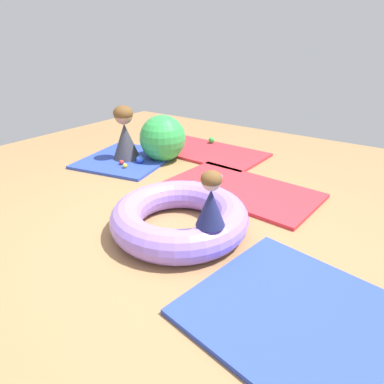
{
  "coord_description": "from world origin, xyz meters",
  "views": [
    {
      "loc": [
        1.73,
        -2.08,
        1.66
      ],
      "look_at": [
        0.08,
        0.26,
        0.33
      ],
      "focal_mm": 31.3,
      "sensor_mm": 36.0,
      "label": 1
    }
  ],
  "objects_px": {
    "child_in_navy": "(211,200)",
    "exercise_ball_large": "(163,138)",
    "play_ball_blue": "(140,159)",
    "play_ball_green": "(212,140)",
    "inflatable_cushion": "(180,217)",
    "adult_seated": "(125,133)",
    "play_ball_red": "(122,162)",
    "play_ball_yellow": "(125,166)",
    "play_ball_pink": "(219,178)",
    "play_ball_teal": "(194,184)"
  },
  "relations": [
    {
      "from": "adult_seated",
      "to": "play_ball_blue",
      "type": "xyz_separation_m",
      "value": [
        0.3,
        -0.04,
        -0.32
      ]
    },
    {
      "from": "child_in_navy",
      "to": "play_ball_blue",
      "type": "distance_m",
      "value": 2.35
    },
    {
      "from": "play_ball_yellow",
      "to": "exercise_ball_large",
      "type": "relative_size",
      "value": 0.1
    },
    {
      "from": "play_ball_pink",
      "to": "play_ball_yellow",
      "type": "height_order",
      "value": "play_ball_pink"
    },
    {
      "from": "child_in_navy",
      "to": "exercise_ball_large",
      "type": "bearing_deg",
      "value": -50.37
    },
    {
      "from": "play_ball_green",
      "to": "adult_seated",
      "type": "bearing_deg",
      "value": -114.36
    },
    {
      "from": "play_ball_green",
      "to": "inflatable_cushion",
      "type": "bearing_deg",
      "value": -64.05
    },
    {
      "from": "play_ball_teal",
      "to": "play_ball_pink",
      "type": "xyz_separation_m",
      "value": [
        0.17,
        0.29,
        0.02
      ]
    },
    {
      "from": "play_ball_blue",
      "to": "play_ball_green",
      "type": "xyz_separation_m",
      "value": [
        0.31,
        1.4,
        -0.0
      ]
    },
    {
      "from": "play_ball_yellow",
      "to": "exercise_ball_large",
      "type": "distance_m",
      "value": 0.7
    },
    {
      "from": "adult_seated",
      "to": "play_ball_yellow",
      "type": "xyz_separation_m",
      "value": [
        0.27,
        -0.31,
        -0.34
      ]
    },
    {
      "from": "inflatable_cushion",
      "to": "exercise_ball_large",
      "type": "relative_size",
      "value": 1.92
    },
    {
      "from": "play_ball_yellow",
      "to": "play_ball_red",
      "type": "distance_m",
      "value": 0.15
    },
    {
      "from": "child_in_navy",
      "to": "play_ball_green",
      "type": "height_order",
      "value": "child_in_navy"
    },
    {
      "from": "play_ball_green",
      "to": "play_ball_pink",
      "type": "bearing_deg",
      "value": -54.74
    },
    {
      "from": "play_ball_yellow",
      "to": "play_ball_teal",
      "type": "bearing_deg",
      "value": 1.71
    },
    {
      "from": "play_ball_teal",
      "to": "play_ball_green",
      "type": "xyz_separation_m",
      "value": [
        -0.78,
        1.63,
        0.02
      ]
    },
    {
      "from": "inflatable_cushion",
      "to": "play_ball_red",
      "type": "distance_m",
      "value": 1.9
    },
    {
      "from": "play_ball_red",
      "to": "inflatable_cushion",
      "type": "bearing_deg",
      "value": -27.67
    },
    {
      "from": "inflatable_cushion",
      "to": "exercise_ball_large",
      "type": "xyz_separation_m",
      "value": [
        -1.39,
        1.44,
        0.18
      ]
    },
    {
      "from": "child_in_navy",
      "to": "play_ball_blue",
      "type": "xyz_separation_m",
      "value": [
        -1.95,
        1.24,
        -0.42
      ]
    },
    {
      "from": "play_ball_pink",
      "to": "play_ball_red",
      "type": "height_order",
      "value": "play_ball_pink"
    },
    {
      "from": "exercise_ball_large",
      "to": "play_ball_red",
      "type": "bearing_deg",
      "value": -117.23
    },
    {
      "from": "play_ball_yellow",
      "to": "exercise_ball_large",
      "type": "xyz_separation_m",
      "value": [
        0.15,
        0.63,
        0.26
      ]
    },
    {
      "from": "adult_seated",
      "to": "play_ball_red",
      "type": "distance_m",
      "value": 0.44
    },
    {
      "from": "play_ball_blue",
      "to": "play_ball_teal",
      "type": "distance_m",
      "value": 1.11
    },
    {
      "from": "inflatable_cushion",
      "to": "play_ball_green",
      "type": "relative_size",
      "value": 12.8
    },
    {
      "from": "inflatable_cushion",
      "to": "adult_seated",
      "type": "distance_m",
      "value": 2.15
    },
    {
      "from": "play_ball_teal",
      "to": "play_ball_green",
      "type": "relative_size",
      "value": 0.68
    },
    {
      "from": "adult_seated",
      "to": "play_ball_yellow",
      "type": "relative_size",
      "value": 11.93
    },
    {
      "from": "play_ball_green",
      "to": "play_ball_yellow",
      "type": "bearing_deg",
      "value": -101.52
    },
    {
      "from": "play_ball_red",
      "to": "exercise_ball_large",
      "type": "bearing_deg",
      "value": 62.77
    },
    {
      "from": "play_ball_yellow",
      "to": "play_ball_pink",
      "type": "bearing_deg",
      "value": 14.24
    },
    {
      "from": "adult_seated",
      "to": "play_ball_green",
      "type": "height_order",
      "value": "adult_seated"
    },
    {
      "from": "adult_seated",
      "to": "play_ball_blue",
      "type": "height_order",
      "value": "adult_seated"
    },
    {
      "from": "adult_seated",
      "to": "play_ball_red",
      "type": "bearing_deg",
      "value": 67.54
    },
    {
      "from": "child_in_navy",
      "to": "inflatable_cushion",
      "type": "bearing_deg",
      "value": -29.82
    },
    {
      "from": "inflatable_cushion",
      "to": "play_ball_blue",
      "type": "relative_size",
      "value": 11.67
    },
    {
      "from": "child_in_navy",
      "to": "play_ball_green",
      "type": "relative_size",
      "value": 4.65
    },
    {
      "from": "adult_seated",
      "to": "play_ball_yellow",
      "type": "height_order",
      "value": "adult_seated"
    },
    {
      "from": "inflatable_cushion",
      "to": "play_ball_blue",
      "type": "height_order",
      "value": "inflatable_cushion"
    },
    {
      "from": "play_ball_yellow",
      "to": "play_ball_green",
      "type": "height_order",
      "value": "play_ball_green"
    },
    {
      "from": "exercise_ball_large",
      "to": "child_in_navy",
      "type": "bearing_deg",
      "value": -41.31
    },
    {
      "from": "play_ball_pink",
      "to": "play_ball_green",
      "type": "xyz_separation_m",
      "value": [
        -0.95,
        1.34,
        -0.0
      ]
    },
    {
      "from": "play_ball_teal",
      "to": "exercise_ball_large",
      "type": "relative_size",
      "value": 0.1
    },
    {
      "from": "child_in_navy",
      "to": "play_ball_red",
      "type": "bearing_deg",
      "value": -35.37
    },
    {
      "from": "play_ball_teal",
      "to": "exercise_ball_large",
      "type": "height_order",
      "value": "exercise_ball_large"
    },
    {
      "from": "child_in_navy",
      "to": "play_ball_yellow",
      "type": "bearing_deg",
      "value": -35.35
    },
    {
      "from": "play_ball_blue",
      "to": "play_ball_green",
      "type": "relative_size",
      "value": 1.1
    },
    {
      "from": "adult_seated",
      "to": "play_ball_pink",
      "type": "bearing_deg",
      "value": 127.97
    }
  ]
}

